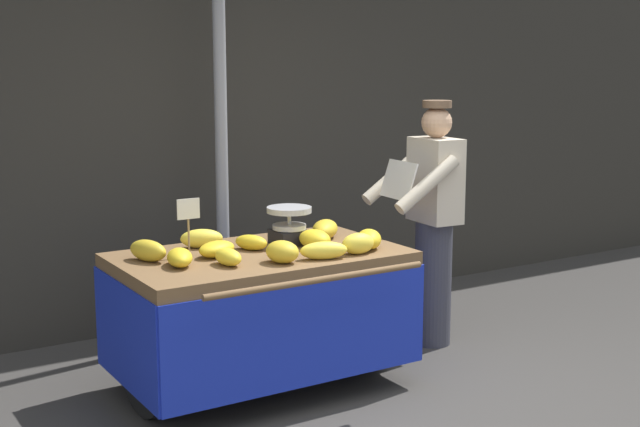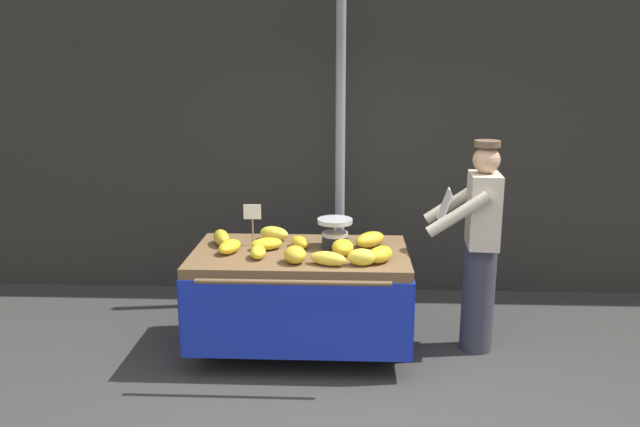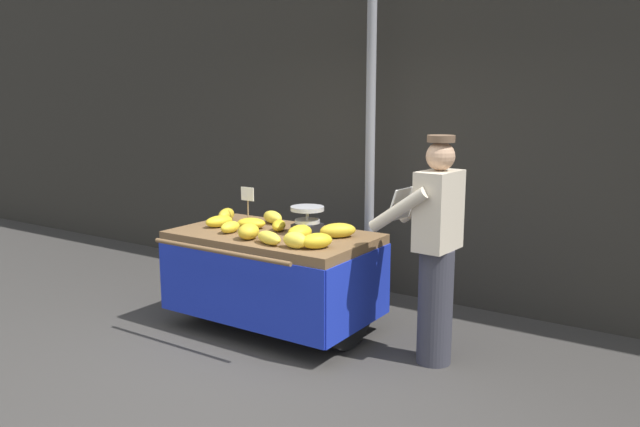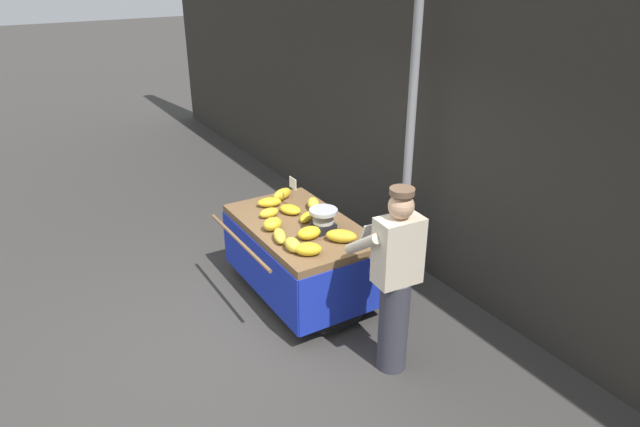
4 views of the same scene
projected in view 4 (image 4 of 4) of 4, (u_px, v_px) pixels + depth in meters
ground_plane at (227, 350)px, 5.26m from camera, size 60.00×60.00×0.00m
back_wall at (461, 87)px, 5.61m from camera, size 16.00×0.24×4.30m
street_pole at (410, 137)px, 5.73m from camera, size 0.09×0.09×3.33m
banana_cart at (300, 244)px, 5.86m from camera, size 1.71×1.20×0.85m
weighing_scale at (323, 220)px, 5.56m from camera, size 0.28×0.28×0.24m
price_sign at (293, 186)px, 6.03m from camera, size 0.14×0.01×0.34m
banana_bunch_0 at (307, 217)px, 5.80m from camera, size 0.20×0.25×0.09m
banana_bunch_1 at (341, 236)px, 5.38m from camera, size 0.32×0.33×0.12m
banana_bunch_2 at (280, 236)px, 5.40m from camera, size 0.30×0.20×0.10m
banana_bunch_3 at (269, 202)px, 6.13m from camera, size 0.21×0.29×0.10m
banana_bunch_4 at (309, 233)px, 5.44m from camera, size 0.17×0.25×0.12m
banana_bunch_5 at (308, 249)px, 5.14m from camera, size 0.26×0.29×0.12m
banana_bunch_6 at (313, 204)px, 6.07m from camera, size 0.29×0.22×0.12m
banana_bunch_7 at (293, 245)px, 5.21m from camera, size 0.21×0.14×0.13m
banana_bunch_8 at (272, 224)px, 5.61m from camera, size 0.21×0.24×0.13m
banana_bunch_9 at (269, 213)px, 5.89m from camera, size 0.13×0.22×0.10m
banana_bunch_10 at (282, 194)px, 6.31m from camera, size 0.21×0.30×0.12m
banana_bunch_11 at (290, 209)px, 5.97m from camera, size 0.29×0.25×0.09m
vendor_person at (395, 281)px, 4.71m from camera, size 0.60×0.54×1.71m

